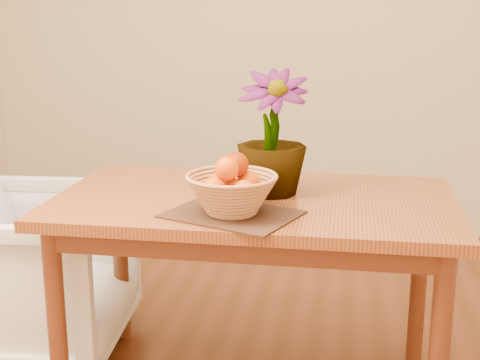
% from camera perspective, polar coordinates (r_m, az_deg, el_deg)
% --- Properties ---
extents(wall_back, '(4.00, 0.02, 2.70)m').
position_cam_1_polar(wall_back, '(4.21, 5.13, 13.64)').
color(wall_back, beige).
rests_on(wall_back, floor).
extents(table, '(1.40, 0.80, 0.75)m').
position_cam_1_polar(table, '(2.38, 1.19, -3.49)').
color(table, brown).
rests_on(table, floor).
extents(placemat, '(0.48, 0.42, 0.01)m').
position_cam_1_polar(placemat, '(2.14, -0.71, -2.94)').
color(placemat, '#392114').
rests_on(placemat, table).
extents(wicker_basket, '(0.30, 0.30, 0.12)m').
position_cam_1_polar(wicker_basket, '(2.13, -0.71, -1.33)').
color(wicker_basket, '#BB7B4E').
rests_on(wicker_basket, placemat).
extents(orange_pile, '(0.17, 0.17, 0.14)m').
position_cam_1_polar(orange_pile, '(2.12, -0.65, 0.16)').
color(orange_pile, '#E64303').
rests_on(orange_pile, wicker_basket).
extents(potted_plant, '(0.27, 0.27, 0.44)m').
position_cam_1_polar(potted_plant, '(2.35, 2.73, 4.01)').
color(potted_plant, '#163F12').
rests_on(potted_plant, table).
extents(armchair, '(0.75, 0.79, 0.76)m').
position_cam_1_polar(armchair, '(2.86, -17.40, -7.05)').
color(armchair, '#7F6B58').
rests_on(armchair, floor).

